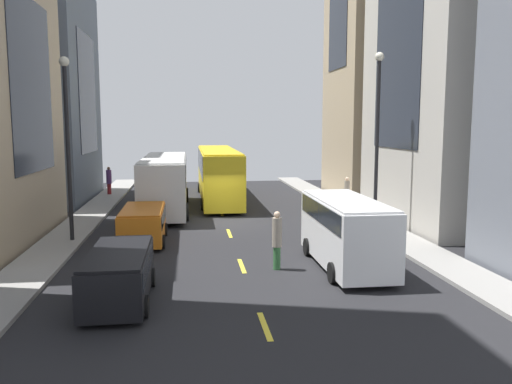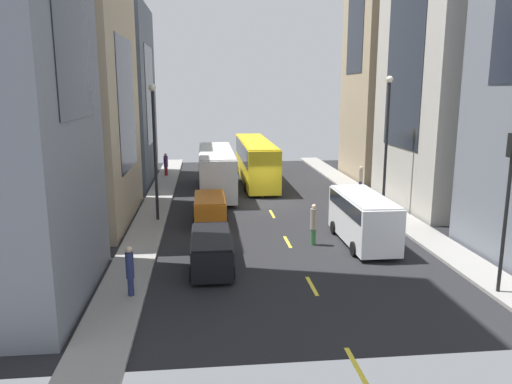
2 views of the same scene
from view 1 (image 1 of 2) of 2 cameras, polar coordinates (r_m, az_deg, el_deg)
ground_plane at (r=28.79m, az=-3.38°, el=-3.30°), size 41.30×41.30×0.00m
sidewalk_west at (r=29.28m, az=-18.57°, el=-3.35°), size 1.95×44.00×0.15m
sidewalk_east at (r=30.28m, az=11.27°, el=-2.76°), size 1.95×44.00×0.15m
lane_stripe_1 at (r=14.39m, az=0.96°, el=-14.35°), size 0.16×2.00×0.01m
lane_stripe_2 at (r=20.05m, az=-1.55°, el=-8.03°), size 0.16×2.00×0.01m
lane_stripe_3 at (r=25.86m, az=-2.92°, el=-4.51°), size 0.16×2.00×0.01m
lane_stripe_4 at (r=31.74m, az=-3.77°, el=-2.29°), size 0.16×2.00×0.01m
lane_stripe_5 at (r=37.65m, az=-4.35°, el=-0.76°), size 0.16×2.00×0.01m
lane_stripe_6 at (r=43.60m, az=-4.77°, el=0.35°), size 0.16×2.00×0.01m
lane_stripe_7 at (r=49.55m, az=-5.10°, el=1.19°), size 0.16×2.00×0.01m
building_west_2 at (r=40.14m, az=-24.71°, el=9.71°), size 9.70×10.92×14.85m
building_east_1 at (r=30.84m, az=23.07°, el=13.80°), size 9.04×10.57×18.17m
city_bus_white at (r=32.67m, az=-9.86°, el=1.44°), size 2.80×11.47×3.35m
streetcar_yellow at (r=37.01m, az=-4.16°, el=2.40°), size 2.70×14.06×3.59m
delivery_van_white at (r=19.84m, az=9.75°, el=-3.82°), size 2.25×6.12×2.58m
car_black_0 at (r=16.45m, az=-14.67°, el=-8.38°), size 1.92×4.58×1.58m
car_orange_1 at (r=24.26m, az=-12.18°, el=-3.22°), size 2.03×4.36×1.59m
pedestrian_waiting_curb at (r=32.91m, az=9.84°, el=0.04°), size 0.34×0.34×1.94m
pedestrian_crossing_near at (r=40.49m, az=-15.68°, el=1.29°), size 0.39×0.39×2.04m
pedestrian_walking_far at (r=19.35m, az=2.29°, el=-5.09°), size 0.36×0.36×2.17m
streetlamp_near at (r=24.65m, az=-19.81°, el=6.23°), size 0.44×0.44×8.09m
streetlamp_far at (r=26.32m, az=13.06°, el=7.10°), size 0.44×0.44×8.60m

